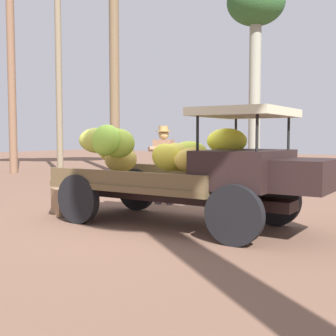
% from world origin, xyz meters
% --- Properties ---
extents(ground_plane, '(60.00, 60.00, 0.00)m').
position_xyz_m(ground_plane, '(0.00, 0.00, 0.00)').
color(ground_plane, brown).
extents(truck, '(4.51, 1.79, 1.85)m').
position_xyz_m(truck, '(0.75, -0.04, 0.95)').
color(truck, black).
rests_on(truck, ground).
extents(farmer, '(0.52, 0.49, 1.66)m').
position_xyz_m(farmer, '(-0.86, 1.70, 0.94)').
color(farmer, '#463B3F').
rests_on(farmer, ground).
extents(wooden_crate, '(0.72, 0.68, 0.47)m').
position_xyz_m(wooden_crate, '(-1.74, -0.25, 0.24)').
color(wooden_crate, '#88684A').
rests_on(wooden_crate, ground).
extents(forest_tree_3, '(2.47, 2.47, 8.12)m').
position_xyz_m(forest_tree_3, '(-2.91, 12.20, 6.67)').
color(forest_tree_3, gray).
rests_on(forest_tree_3, ground).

